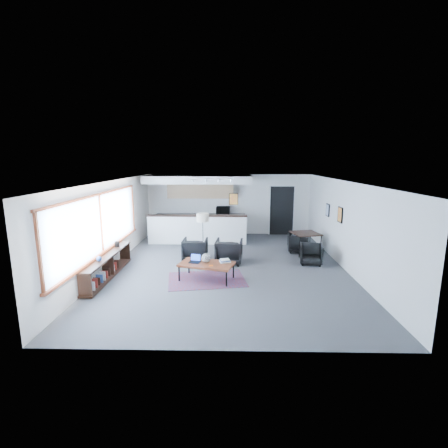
{
  "coord_description": "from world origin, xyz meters",
  "views": [
    {
      "loc": [
        0.11,
        -9.51,
        3.21
      ],
      "look_at": [
        -0.11,
        0.4,
        1.24
      ],
      "focal_mm": 26.0,
      "sensor_mm": 36.0,
      "label": 1
    }
  ],
  "objects_px": {
    "ceramic_pot": "(206,258)",
    "floor_lamp": "(203,219)",
    "coffee_table": "(207,264)",
    "armchair_right": "(229,250)",
    "armchair_left": "(195,248)",
    "dining_table": "(305,235)",
    "laptop": "(195,260)",
    "dining_chair_far": "(297,244)",
    "book_stack": "(225,261)",
    "microwave": "(223,210)",
    "dining_chair_near": "(311,255)"
  },
  "relations": [
    {
      "from": "dining_chair_near",
      "to": "microwave",
      "type": "bearing_deg",
      "value": 137.1
    },
    {
      "from": "laptop",
      "to": "floor_lamp",
      "type": "bearing_deg",
      "value": 102.57
    },
    {
      "from": "dining_chair_near",
      "to": "dining_chair_far",
      "type": "xyz_separation_m",
      "value": [
        -0.15,
        1.38,
        -0.0
      ]
    },
    {
      "from": "ceramic_pot",
      "to": "floor_lamp",
      "type": "distance_m",
      "value": 2.37
    },
    {
      "from": "microwave",
      "to": "dining_chair_far",
      "type": "bearing_deg",
      "value": -39.4
    },
    {
      "from": "coffee_table",
      "to": "laptop",
      "type": "bearing_deg",
      "value": 178.24
    },
    {
      "from": "coffee_table",
      "to": "laptop",
      "type": "xyz_separation_m",
      "value": [
        -0.32,
        0.1,
        0.1
      ]
    },
    {
      "from": "laptop",
      "to": "dining_table",
      "type": "distance_m",
      "value": 4.35
    },
    {
      "from": "book_stack",
      "to": "dining_chair_far",
      "type": "xyz_separation_m",
      "value": [
        2.52,
        2.73,
        -0.22
      ]
    },
    {
      "from": "dining_table",
      "to": "dining_chair_near",
      "type": "relative_size",
      "value": 1.8
    },
    {
      "from": "laptop",
      "to": "book_stack",
      "type": "bearing_deg",
      "value": 12.81
    },
    {
      "from": "microwave",
      "to": "dining_table",
      "type": "bearing_deg",
      "value": -39.71
    },
    {
      "from": "floor_lamp",
      "to": "dining_chair_far",
      "type": "relative_size",
      "value": 2.49
    },
    {
      "from": "armchair_right",
      "to": "dining_chair_far",
      "type": "height_order",
      "value": "armchair_right"
    },
    {
      "from": "dining_table",
      "to": "dining_chair_far",
      "type": "bearing_deg",
      "value": 133.55
    },
    {
      "from": "book_stack",
      "to": "dining_chair_far",
      "type": "height_order",
      "value": "dining_chair_far"
    },
    {
      "from": "armchair_right",
      "to": "ceramic_pot",
      "type": "bearing_deg",
      "value": 71.83
    },
    {
      "from": "laptop",
      "to": "dining_chair_far",
      "type": "bearing_deg",
      "value": 52.45
    },
    {
      "from": "laptop",
      "to": "armchair_right",
      "type": "relative_size",
      "value": 0.41
    },
    {
      "from": "armchair_left",
      "to": "dining_table",
      "type": "bearing_deg",
      "value": -165.41
    },
    {
      "from": "book_stack",
      "to": "coffee_table",
      "type": "bearing_deg",
      "value": -169.07
    },
    {
      "from": "ceramic_pot",
      "to": "floor_lamp",
      "type": "xyz_separation_m",
      "value": [
        -0.28,
        2.26,
        0.66
      ]
    },
    {
      "from": "laptop",
      "to": "armchair_right",
      "type": "height_order",
      "value": "armchair_right"
    },
    {
      "from": "ceramic_pot",
      "to": "armchair_right",
      "type": "xyz_separation_m",
      "value": [
        0.61,
        1.41,
        -0.18
      ]
    },
    {
      "from": "armchair_left",
      "to": "dining_chair_near",
      "type": "bearing_deg",
      "value": 176.94
    },
    {
      "from": "ceramic_pot",
      "to": "dining_chair_near",
      "type": "xyz_separation_m",
      "value": [
        3.18,
        1.38,
        -0.3
      ]
    },
    {
      "from": "laptop",
      "to": "dining_chair_far",
      "type": "distance_m",
      "value": 4.32
    },
    {
      "from": "microwave",
      "to": "book_stack",
      "type": "bearing_deg",
      "value": -85.01
    },
    {
      "from": "armchair_right",
      "to": "dining_chair_far",
      "type": "xyz_separation_m",
      "value": [
        2.43,
        1.36,
        -0.13
      ]
    },
    {
      "from": "book_stack",
      "to": "dining_table",
      "type": "bearing_deg",
      "value": 42.49
    },
    {
      "from": "dining_table",
      "to": "microwave",
      "type": "bearing_deg",
      "value": 137.31
    },
    {
      "from": "laptop",
      "to": "ceramic_pot",
      "type": "relative_size",
      "value": 1.35
    },
    {
      "from": "book_stack",
      "to": "dining_chair_far",
      "type": "bearing_deg",
      "value": 47.26
    },
    {
      "from": "laptop",
      "to": "dining_chair_far",
      "type": "relative_size",
      "value": 0.59
    },
    {
      "from": "laptop",
      "to": "armchair_left",
      "type": "xyz_separation_m",
      "value": [
        -0.19,
        1.65,
        -0.14
      ]
    },
    {
      "from": "armchair_left",
      "to": "dining_chair_far",
      "type": "bearing_deg",
      "value": -161.28
    },
    {
      "from": "armchair_right",
      "to": "dining_chair_near",
      "type": "relative_size",
      "value": 1.42
    },
    {
      "from": "armchair_right",
      "to": "dining_chair_far",
      "type": "distance_m",
      "value": 2.78
    },
    {
      "from": "ceramic_pot",
      "to": "armchair_right",
      "type": "bearing_deg",
      "value": 66.67
    },
    {
      "from": "book_stack",
      "to": "laptop",
      "type": "bearing_deg",
      "value": 179.57
    },
    {
      "from": "coffee_table",
      "to": "ceramic_pot",
      "type": "xyz_separation_m",
      "value": [
        -0.02,
        0.06,
        0.16
      ]
    },
    {
      "from": "laptop",
      "to": "dining_table",
      "type": "height_order",
      "value": "dining_table"
    },
    {
      "from": "floor_lamp",
      "to": "dining_chair_near",
      "type": "relative_size",
      "value": 2.45
    },
    {
      "from": "coffee_table",
      "to": "dining_table",
      "type": "height_order",
      "value": "dining_table"
    },
    {
      "from": "ceramic_pot",
      "to": "microwave",
      "type": "relative_size",
      "value": 0.44
    },
    {
      "from": "coffee_table",
      "to": "armchair_right",
      "type": "xyz_separation_m",
      "value": [
        0.59,
        1.47,
        -0.02
      ]
    },
    {
      "from": "floor_lamp",
      "to": "coffee_table",
      "type": "bearing_deg",
      "value": -82.75
    },
    {
      "from": "armchair_left",
      "to": "ceramic_pot",
      "type": "bearing_deg",
      "value": 107.9
    },
    {
      "from": "armchair_left",
      "to": "microwave",
      "type": "height_order",
      "value": "microwave"
    },
    {
      "from": "armchair_left",
      "to": "floor_lamp",
      "type": "distance_m",
      "value": 1.05
    }
  ]
}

